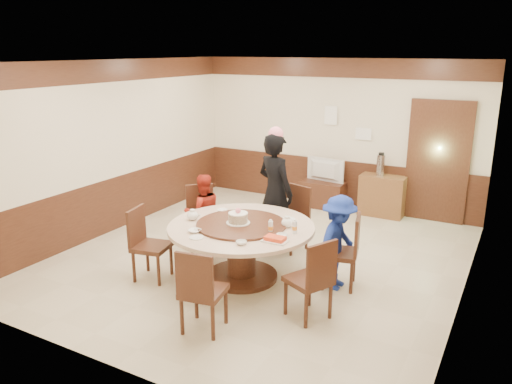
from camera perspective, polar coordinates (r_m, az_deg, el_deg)
The scene contains 29 objects.
room at distance 7.06m, azimuth 0.75°, elevation 0.58°, with size 6.00×6.04×2.84m.
banquet_table at distance 6.59m, azimuth -1.68°, elevation -5.59°, with size 1.92×1.92×0.78m.
chair_0 at distance 6.55m, azimuth 9.65°, elevation -8.12°, with size 0.54×0.53×0.97m.
chair_1 at distance 7.65m, azimuth 4.03°, elevation -4.32°, with size 0.54×0.55×0.97m.
chair_2 at distance 7.69m, azimuth -6.19°, elevation -4.26°, with size 0.62×0.62×0.97m.
chair_3 at distance 6.82m, azimuth -11.93°, elevation -7.25°, with size 0.53×0.52×0.97m.
chair_4 at distance 5.55m, azimuth -6.06°, elevation -12.66°, with size 0.51×0.52×0.97m.
chair_5 at distance 5.79m, azimuth 6.12°, elevation -11.38°, with size 0.59×0.59×0.97m.
person_standing at distance 7.48m, azimuth 2.21°, elevation 0.00°, with size 0.65×0.43×1.79m, color black.
person_red at distance 7.57m, azimuth -6.08°, elevation -2.32°, with size 0.57×0.45×1.18m, color #A12315.
person_blue at distance 6.40m, azimuth 9.40°, elevation -5.72°, with size 0.79×0.46×1.23m, color navy.
birthday_cake at distance 6.48m, azimuth -2.06°, elevation -2.97°, with size 0.31×0.31×0.21m.
teapot_left at distance 6.74m, azimuth -7.25°, elevation -2.69°, with size 0.17×0.15×0.13m, color white.
teapot_right at distance 6.44m, azimuth 3.58°, elevation -3.52°, with size 0.17×0.15×0.13m, color white.
bowl_0 at distance 7.05m, azimuth -3.84°, elevation -2.12°, with size 0.14×0.14×0.03m, color white.
bowl_1 at distance 5.89m, azimuth -1.69°, elevation -5.81°, with size 0.13×0.13×0.04m, color white.
bowl_2 at distance 6.30m, azimuth -7.03°, elevation -4.45°, with size 0.16×0.16×0.04m, color white.
bowl_3 at distance 6.10m, azimuth 2.99°, elevation -5.02°, with size 0.14×0.14×0.04m, color white.
saucer_near at distance 6.13m, azimuth -6.81°, elevation -5.17°, with size 0.18×0.18×0.01m, color white.
saucer_far at distance 6.73m, azimuth 3.78°, elevation -3.12°, with size 0.18×0.18×0.01m, color white.
shrimp_platter at distance 5.97m, azimuth 2.19°, elevation -5.43°, with size 0.30×0.20×0.06m.
bottle_0 at distance 6.21m, azimuth 1.68°, elevation -4.04°, with size 0.06×0.06×0.16m, color silver.
bottle_1 at distance 6.22m, azimuth 4.43°, elevation -4.04°, with size 0.06×0.06×0.16m, color silver.
tv_stand at distance 9.74m, azimuth 7.60°, elevation -0.24°, with size 0.85×0.45×0.50m, color #422114.
television at distance 9.62m, azimuth 7.71°, elevation 2.47°, with size 0.78×0.10×0.45m, color gray.
side_cabinet at distance 9.41m, azimuth 14.22°, elevation -0.41°, with size 0.80×0.40×0.75m, color brown.
thermos at distance 9.28m, azimuth 14.06°, elevation 2.99°, with size 0.15×0.15×0.38m, color silver.
notice_left at distance 9.62m, azimuth 8.53°, elevation 8.65°, with size 0.25×0.00×0.35m, color white.
notice_right at distance 9.46m, azimuth 12.17°, elevation 6.51°, with size 0.30×0.00×0.22m, color white.
Camera 1 is at (3.20, -5.99, 2.97)m, focal length 35.00 mm.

